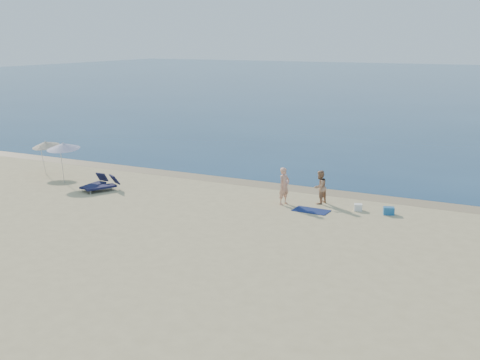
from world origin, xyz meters
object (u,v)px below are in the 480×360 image
person_right (320,187)px  blue_cooler (389,211)px  umbrella_near (63,146)px  person_left (284,186)px

person_right → blue_cooler: person_right is taller
blue_cooler → umbrella_near: size_ratio=0.21×
person_right → blue_cooler: 3.61m
person_left → umbrella_near: (-12.92, -1.34, 1.17)m
person_left → blue_cooler: person_left is taller
person_right → umbrella_near: bearing=-65.5°
person_right → umbrella_near: umbrella_near is taller
blue_cooler → umbrella_near: bearing=166.3°
person_right → person_left: bearing=-43.4°
person_right → umbrella_near: (-14.45, -2.26, 1.25)m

